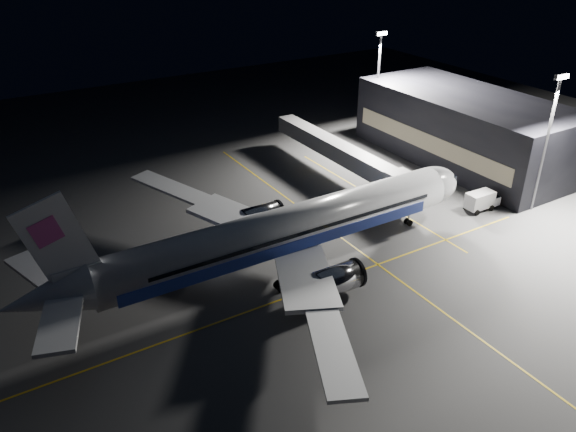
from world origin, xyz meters
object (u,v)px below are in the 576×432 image
(airliner, at_px, (280,232))
(baggage_tug, at_px, (221,238))
(safety_cone_b, at_px, (289,228))
(jet_bridge, at_px, (344,154))
(safety_cone_c, at_px, (230,238))
(floodlight_mast_north, at_px, (378,76))
(floodlight_mast_south, at_px, (549,132))
(safety_cone_a, at_px, (253,216))
(service_truck, at_px, (482,200))

(airliner, distance_m, baggage_tug, 10.81)
(baggage_tug, bearing_deg, airliner, -42.74)
(safety_cone_b, bearing_deg, airliner, -128.53)
(jet_bridge, relative_size, safety_cone_c, 58.89)
(floodlight_mast_north, height_order, floodlight_mast_south, same)
(safety_cone_a, relative_size, safety_cone_c, 1.14)
(floodlight_mast_north, xyz_separation_m, baggage_tug, (-44.94, -22.85, -11.50))
(safety_cone_a, bearing_deg, baggage_tug, -149.15)
(floodlight_mast_north, distance_m, safety_cone_c, 50.37)
(floodlight_mast_north, distance_m, service_truck, 36.28)
(floodlight_mast_north, relative_size, safety_cone_c, 35.44)
(airliner, relative_size, jet_bridge, 1.79)
(floodlight_mast_south, relative_size, safety_cone_c, 35.44)
(jet_bridge, distance_m, service_truck, 23.27)
(airliner, height_order, jet_bridge, airliner)
(floodlight_mast_north, xyz_separation_m, service_truck, (-6.60, -34.00, -10.81))
(floodlight_mast_north, relative_size, floodlight_mast_south, 1.00)
(airliner, height_order, floodlight_mast_north, floodlight_mast_north)
(jet_bridge, height_order, floodlight_mast_south, floodlight_mast_south)
(service_truck, relative_size, safety_cone_a, 8.66)
(airliner, height_order, safety_cone_b, airliner)
(service_truck, bearing_deg, airliner, 177.79)
(floodlight_mast_south, height_order, safety_cone_b, floodlight_mast_south)
(floodlight_mast_north, distance_m, floodlight_mast_south, 38.00)
(safety_cone_b, bearing_deg, safety_cone_a, 115.07)
(service_truck, distance_m, safety_cone_c, 38.66)
(baggage_tug, xyz_separation_m, safety_cone_c, (1.48, 0.43, -0.58))
(safety_cone_c, bearing_deg, baggage_tug, -164.01)
(airliner, relative_size, service_truck, 10.64)
(service_truck, distance_m, baggage_tug, 39.94)
(jet_bridge, xyz_separation_m, service_truck, (11.40, -20.07, -3.02))
(service_truck, height_order, safety_cone_c, service_truck)
(safety_cone_b, bearing_deg, jet_bridge, 31.65)
(airliner, distance_m, floodlight_mast_south, 42.13)
(floodlight_mast_south, bearing_deg, floodlight_mast_north, 90.00)
(baggage_tug, distance_m, safety_cone_c, 1.65)
(floodlight_mast_south, xyz_separation_m, safety_cone_a, (-37.83, 19.40, -12.04))
(jet_bridge, bearing_deg, baggage_tug, -161.69)
(safety_cone_b, xyz_separation_m, safety_cone_c, (-8.38, 2.04, -0.03))
(jet_bridge, bearing_deg, floodlight_mast_north, 37.74)
(jet_bridge, xyz_separation_m, safety_cone_c, (-25.46, -8.49, -4.29))
(safety_cone_a, height_order, safety_cone_b, safety_cone_a)
(floodlight_mast_south, bearing_deg, baggage_tug, 161.37)
(service_truck, bearing_deg, safety_cone_c, 163.70)
(airliner, xyz_separation_m, baggage_tug, (-3.87, 9.14, -4.29))
(floodlight_mast_south, relative_size, service_truck, 3.58)
(service_truck, xyz_separation_m, safety_cone_b, (-28.48, 9.53, -1.24))
(baggage_tug, xyz_separation_m, safety_cone_a, (7.12, 4.25, -0.54))
(airliner, bearing_deg, safety_cone_a, 76.36)
(safety_cone_a, bearing_deg, floodlight_mast_north, 26.18)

